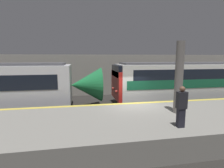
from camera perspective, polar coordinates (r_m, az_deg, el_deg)
ground_plane at (r=11.20m, az=7.08°, el=-11.09°), size 120.00×120.00×0.00m
platform at (r=8.89m, az=11.93°, el=-13.09°), size 40.00×4.85×1.03m
station_rear_barrier at (r=17.79m, az=0.12°, el=3.05°), size 50.00×0.15×4.05m
support_pillar_near at (r=9.16m, az=21.01°, el=1.90°), size 0.40×0.40×3.54m
train_boxy at (r=16.47m, az=27.73°, el=0.58°), size 15.24×2.95×3.38m
person_waiting at (r=7.42m, az=21.71°, el=-6.67°), size 0.38×0.24×1.66m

